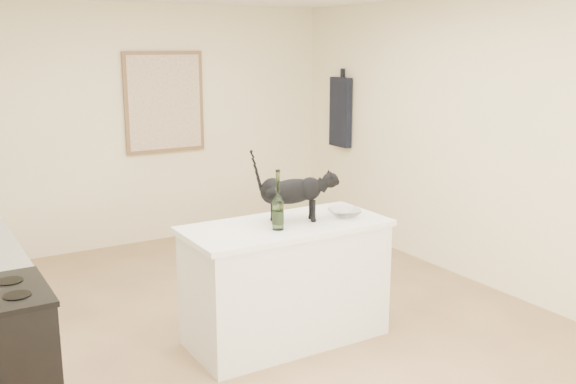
{
  "coord_description": "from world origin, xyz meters",
  "views": [
    {
      "loc": [
        -2.23,
        -4.1,
        2.17
      ],
      "look_at": [
        0.15,
        -0.15,
        1.12
      ],
      "focal_mm": 40.48,
      "sensor_mm": 36.0,
      "label": 1
    }
  ],
  "objects": [
    {
      "name": "wine_bottle",
      "position": [
        -0.03,
        -0.31,
        1.09
      ],
      "size": [
        0.09,
        0.09,
        0.38
      ],
      "primitive_type": "cylinder",
      "rotation": [
        0.0,
        0.0,
        0.18
      ],
      "color": "#2D5120",
      "rests_on": "island_top"
    },
    {
      "name": "hanging_garment",
      "position": [
        2.19,
        2.05,
        1.4
      ],
      "size": [
        0.08,
        0.34,
        0.8
      ],
      "primitive_type": "cube",
      "color": "black",
      "rests_on": "wall_right"
    },
    {
      "name": "wall_right",
      "position": [
        2.25,
        0.0,
        1.3
      ],
      "size": [
        0.0,
        5.5,
        5.5
      ],
      "primitive_type": "plane",
      "rotation": [
        1.57,
        0.0,
        -1.57
      ],
      "color": "beige",
      "rests_on": "ground"
    },
    {
      "name": "artwork_canvas",
      "position": [
        0.3,
        2.7,
        1.55
      ],
      "size": [
        0.82,
        0.0,
        1.02
      ],
      "primitive_type": "cube",
      "color": "beige",
      "rests_on": "wall_back"
    },
    {
      "name": "black_cat",
      "position": [
        0.17,
        -0.17,
        1.1
      ],
      "size": [
        0.6,
        0.36,
        0.4
      ],
      "primitive_type": null,
      "rotation": [
        0.0,
        0.0,
        -0.35
      ],
      "color": "black",
      "rests_on": "island_top"
    },
    {
      "name": "island_base",
      "position": [
        0.1,
        -0.2,
        0.43
      ],
      "size": [
        1.44,
        0.67,
        0.86
      ],
      "primitive_type": "cube",
      "color": "white",
      "rests_on": "floor"
    },
    {
      "name": "island_top",
      "position": [
        0.1,
        -0.2,
        0.88
      ],
      "size": [
        1.5,
        0.7,
        0.04
      ],
      "primitive_type": "cube",
      "color": "white",
      "rests_on": "island_base"
    },
    {
      "name": "glass_bowl",
      "position": [
        0.57,
        -0.27,
        0.93
      ],
      "size": [
        0.3,
        0.3,
        0.06
      ],
      "primitive_type": "imported",
      "rotation": [
        0.0,
        0.0,
        -0.29
      ],
      "color": "silver",
      "rests_on": "island_top"
    },
    {
      "name": "artwork_frame",
      "position": [
        0.3,
        2.72,
        1.55
      ],
      "size": [
        0.9,
        0.03,
        1.1
      ],
      "primitive_type": "cube",
      "color": "brown",
      "rests_on": "wall_back"
    },
    {
      "name": "wall_back",
      "position": [
        0.0,
        2.75,
        1.3
      ],
      "size": [
        4.5,
        0.0,
        4.5
      ],
      "primitive_type": "plane",
      "rotation": [
        1.57,
        0.0,
        0.0
      ],
      "color": "beige",
      "rests_on": "ground"
    },
    {
      "name": "floor",
      "position": [
        0.0,
        0.0,
        0.0
      ],
      "size": [
        5.5,
        5.5,
        0.0
      ],
      "primitive_type": "plane",
      "color": "tan",
      "rests_on": "ground"
    }
  ]
}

